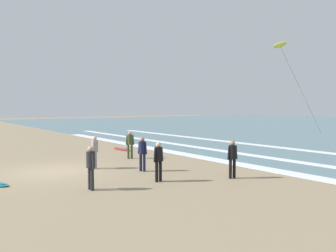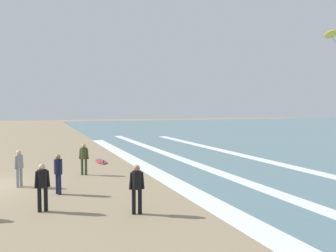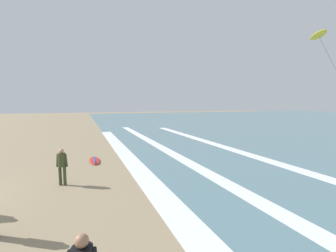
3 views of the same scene
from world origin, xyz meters
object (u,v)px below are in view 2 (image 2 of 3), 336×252
(surfer_left_far, at_px, (19,165))
(surfer_foreground_main, at_px, (137,185))
(surfboard_foreground_flat, at_px, (101,161))
(surfer_background_far, at_px, (42,183))
(surfer_mid_group, at_px, (58,170))
(surfer_right_near, at_px, (84,156))
(kite_yellow_mid_center, at_px, (331,35))

(surfer_left_far, distance_m, surfer_foreground_main, 6.63)
(surfer_left_far, bearing_deg, surfboard_foreground_flat, 141.10)
(surfer_background_far, bearing_deg, surfer_mid_group, 164.34)
(surfer_left_far, relative_size, surfer_foreground_main, 1.00)
(surfer_right_near, bearing_deg, surfer_background_far, -19.37)
(surfer_left_far, xyz_separation_m, surfer_right_near, (-1.73, 2.96, 0.00))
(surfer_foreground_main, bearing_deg, surfer_mid_group, -147.82)
(surfer_left_far, bearing_deg, surfer_background_far, 12.34)
(surfer_background_far, height_order, surfer_right_near, same)
(surfer_left_far, distance_m, surfboard_foreground_flat, 7.18)
(surfer_background_far, relative_size, surfer_right_near, 1.00)
(surfer_foreground_main, relative_size, surfboard_foreground_flat, 0.76)
(surfboard_foreground_flat, bearing_deg, surfer_left_far, -38.90)
(surfer_right_near, bearing_deg, surfboard_foreground_flat, 158.34)
(surfer_background_far, bearing_deg, surfer_right_near, 160.63)
(surfer_mid_group, relative_size, surfer_left_far, 1.00)
(surfer_mid_group, bearing_deg, surfboard_foreground_flat, 158.41)
(surfer_background_far, xyz_separation_m, surfboard_foreground_flat, (-9.67, 3.57, -0.91))
(surfer_left_far, height_order, surfboard_foreground_flat, surfer_left_far)
(surfer_right_near, bearing_deg, surfer_left_far, -59.71)
(surfer_mid_group, xyz_separation_m, surfboard_foreground_flat, (-7.47, 2.96, -0.91))
(surfer_mid_group, xyz_separation_m, surfer_left_far, (-1.93, -1.52, 0.00))
(surfboard_foreground_flat, bearing_deg, surfer_foreground_main, -3.76)
(surfer_mid_group, xyz_separation_m, surfer_foreground_main, (3.55, 2.23, 0.00))
(surfer_right_near, bearing_deg, surfer_foreground_main, 6.27)
(surfer_left_far, height_order, surfer_right_near, same)
(surfer_background_far, relative_size, surfer_left_far, 1.00)
(surfer_foreground_main, relative_size, kite_yellow_mid_center, 0.16)
(surfer_background_far, height_order, kite_yellow_mid_center, kite_yellow_mid_center)
(surfboard_foreground_flat, xyz_separation_m, kite_yellow_mid_center, (-0.71, 19.25, 9.39))
(surfer_background_far, distance_m, surfer_left_far, 4.22)
(surfer_background_far, relative_size, surfboard_foreground_flat, 0.76)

